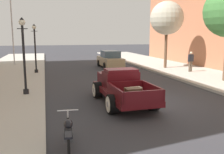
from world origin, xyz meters
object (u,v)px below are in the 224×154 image
(street_lamp_near, at_px, (24,50))
(street_lamp_far, at_px, (35,45))
(hotrod_truck_maroon, at_px, (121,86))
(car_background_tan, at_px, (110,60))
(flagpole, at_px, (13,8))
(street_tree_second, at_px, (167,18))
(motorcycle_parked, at_px, (68,132))
(pedestrian_sidewalk_right, at_px, (191,60))

(street_lamp_near, relative_size, street_lamp_far, 1.00)
(hotrod_truck_maroon, bearing_deg, car_background_tan, 77.60)
(street_lamp_near, height_order, flagpole, flagpole)
(hotrod_truck_maroon, distance_m, flagpole, 17.74)
(street_lamp_far, relative_size, flagpole, 0.42)
(car_background_tan, relative_size, flagpole, 0.47)
(flagpole, bearing_deg, hotrod_truck_maroon, -68.70)
(flagpole, bearing_deg, street_lamp_far, -71.08)
(street_lamp_near, xyz_separation_m, street_tree_second, (11.76, 7.59, 2.24))
(motorcycle_parked, bearing_deg, street_tree_second, 54.06)
(hotrod_truck_maroon, bearing_deg, flagpole, 111.30)
(pedestrian_sidewalk_right, distance_m, street_lamp_far, 12.66)
(street_lamp_far, height_order, flagpole, flagpole)
(motorcycle_parked, distance_m, street_tree_second, 17.87)
(pedestrian_sidewalk_right, xyz_separation_m, street_lamp_near, (-12.57, -4.72, 1.30))
(motorcycle_parked, height_order, flagpole, flagpole)
(car_background_tan, bearing_deg, street_lamp_near, -125.26)
(car_background_tan, distance_m, street_lamp_far, 7.46)
(motorcycle_parked, bearing_deg, flagpole, 99.42)
(motorcycle_parked, relative_size, street_tree_second, 0.35)
(motorcycle_parked, bearing_deg, hotrod_truck_maroon, 55.84)
(hotrod_truck_maroon, relative_size, street_lamp_near, 1.29)
(pedestrian_sidewalk_right, bearing_deg, street_lamp_far, 167.01)
(car_background_tan, xyz_separation_m, pedestrian_sidewalk_right, (5.44, -5.36, 0.32))
(motorcycle_parked, distance_m, flagpole, 21.01)
(car_background_tan, relative_size, pedestrian_sidewalk_right, 2.61)
(motorcycle_parked, distance_m, car_background_tan, 17.47)
(motorcycle_parked, xyz_separation_m, car_background_tan, (5.57, 16.56, 0.33))
(hotrod_truck_maroon, distance_m, car_background_tan, 12.65)
(street_lamp_far, bearing_deg, pedestrian_sidewalk_right, -12.99)
(street_tree_second, bearing_deg, pedestrian_sidewalk_right, -74.21)
(motorcycle_parked, height_order, street_tree_second, street_tree_second)
(street_lamp_near, bearing_deg, pedestrian_sidewalk_right, 20.57)
(pedestrian_sidewalk_right, xyz_separation_m, flagpole, (-14.34, 8.86, 4.68))
(motorcycle_parked, height_order, street_lamp_far, street_lamp_far)
(street_lamp_far, distance_m, street_tree_second, 11.68)
(street_lamp_near, xyz_separation_m, flagpole, (-1.77, 13.57, 3.39))
(pedestrian_sidewalk_right, bearing_deg, street_lamp_near, -159.43)
(car_background_tan, xyz_separation_m, street_lamp_near, (-7.12, -10.08, 1.62))
(car_background_tan, xyz_separation_m, flagpole, (-8.89, 3.50, 5.00))
(hotrod_truck_maroon, xyz_separation_m, street_lamp_near, (-4.41, 2.28, 1.63))
(car_background_tan, bearing_deg, street_lamp_far, -159.66)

